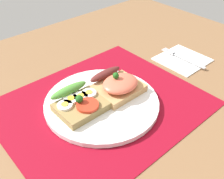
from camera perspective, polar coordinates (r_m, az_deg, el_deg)
ground_plane at (r=59.51cm, az=-2.17°, el=-4.58°), size 120.00×90.00×3.20cm
placemat at (r=58.36cm, az=-2.21°, el=-3.30°), size 42.43×35.53×0.30cm
plate at (r=57.92cm, az=-2.22°, el=-2.79°), size 24.82×24.82×1.06cm
sandwich_egg_tomato at (r=55.43cm, az=-7.06°, el=-2.75°), size 10.10×9.50×3.81cm
sandwich_salmon at (r=58.89cm, az=1.28°, el=1.01°), size 10.21×10.01×5.40cm
napkin at (r=76.52cm, az=14.84°, el=6.34°), size 12.38×12.12×0.60cm
fork at (r=76.35cm, az=14.71°, el=6.69°), size 1.62×13.96×0.32cm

